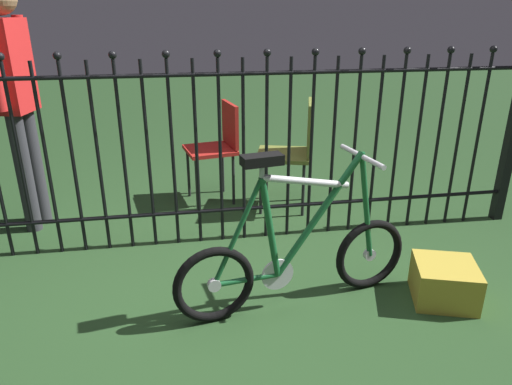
% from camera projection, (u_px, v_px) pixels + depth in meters
% --- Properties ---
extents(ground_plane, '(20.00, 20.00, 0.00)m').
position_uv_depth(ground_plane, '(233.00, 299.00, 2.63)').
color(ground_plane, '#234120').
extents(iron_fence, '(4.38, 0.07, 1.37)m').
position_uv_depth(iron_fence, '(207.00, 147.00, 3.06)').
color(iron_fence, black).
rests_on(iron_fence, ground).
extents(bicycle, '(1.34, 0.41, 0.88)m').
position_uv_depth(bicycle, '(296.00, 255.00, 2.49)').
color(bicycle, black).
rests_on(bicycle, ground).
extents(chair_olive, '(0.51, 0.51, 0.87)m').
position_uv_depth(chair_olive, '(295.00, 146.00, 3.67)').
color(chair_olive, black).
rests_on(chair_olive, ground).
extents(chair_red, '(0.45, 0.45, 0.82)m').
position_uv_depth(chair_red, '(218.00, 142.00, 3.84)').
color(chair_red, black).
rests_on(chair_red, ground).
extents(person_visitor, '(0.24, 0.47, 1.72)m').
position_uv_depth(person_visitor, '(14.00, 86.00, 3.16)').
color(person_visitor, '#2D2D33').
rests_on(person_visitor, ground).
extents(display_crate, '(0.41, 0.41, 0.22)m').
position_uv_depth(display_crate, '(444.00, 282.00, 2.60)').
color(display_crate, '#B29933').
rests_on(display_crate, ground).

